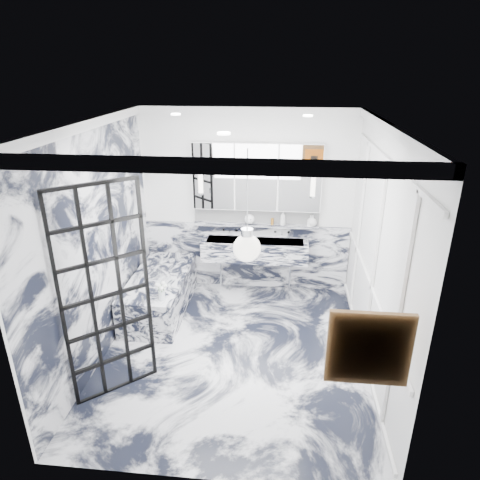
# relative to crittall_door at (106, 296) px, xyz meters

# --- Properties ---
(floor) EXTENTS (3.60, 3.60, 0.00)m
(floor) POSITION_rel_crittall_door_xyz_m (1.21, 0.76, -1.17)
(floor) COLOR silver
(floor) RESTS_ON ground
(ceiling) EXTENTS (3.60, 3.60, 0.00)m
(ceiling) POSITION_rel_crittall_door_xyz_m (1.21, 0.76, 1.63)
(ceiling) COLOR white
(ceiling) RESTS_ON wall_back
(wall_back) EXTENTS (3.60, 0.00, 3.60)m
(wall_back) POSITION_rel_crittall_door_xyz_m (1.21, 2.56, 0.23)
(wall_back) COLOR white
(wall_back) RESTS_ON floor
(wall_front) EXTENTS (3.60, 0.00, 3.60)m
(wall_front) POSITION_rel_crittall_door_xyz_m (1.21, -1.04, 0.23)
(wall_front) COLOR white
(wall_front) RESTS_ON floor
(wall_left) EXTENTS (0.00, 3.60, 3.60)m
(wall_left) POSITION_rel_crittall_door_xyz_m (-0.39, 0.76, 0.23)
(wall_left) COLOR white
(wall_left) RESTS_ON floor
(wall_right) EXTENTS (0.00, 3.60, 3.60)m
(wall_right) POSITION_rel_crittall_door_xyz_m (2.81, 0.76, 0.23)
(wall_right) COLOR white
(wall_right) RESTS_ON floor
(marble_clad_back) EXTENTS (3.18, 0.05, 1.05)m
(marble_clad_back) POSITION_rel_crittall_door_xyz_m (1.21, 2.54, -0.64)
(marble_clad_back) COLOR silver
(marble_clad_back) RESTS_ON floor
(marble_clad_left) EXTENTS (0.02, 3.56, 2.68)m
(marble_clad_left) POSITION_rel_crittall_door_xyz_m (-0.38, 0.76, 0.17)
(marble_clad_left) COLOR silver
(marble_clad_left) RESTS_ON floor
(panel_molding) EXTENTS (0.03, 3.40, 2.30)m
(panel_molding) POSITION_rel_crittall_door_xyz_m (2.79, 0.76, 0.13)
(panel_molding) COLOR white
(panel_molding) RESTS_ON floor
(soap_bottle_a) EXTENTS (0.11, 0.11, 0.23)m
(soap_bottle_a) POSITION_rel_crittall_door_xyz_m (1.76, 2.47, 0.04)
(soap_bottle_a) COLOR #8C5919
(soap_bottle_a) RESTS_ON ledge
(soap_bottle_b) EXTENTS (0.09, 0.09, 0.17)m
(soap_bottle_b) POSITION_rel_crittall_door_xyz_m (2.18, 2.47, 0.01)
(soap_bottle_b) COLOR #4C4C51
(soap_bottle_b) RESTS_ON ledge
(soap_bottle_c) EXTENTS (0.16, 0.16, 0.17)m
(soap_bottle_c) POSITION_rel_crittall_door_xyz_m (2.21, 2.47, 0.01)
(soap_bottle_c) COLOR silver
(soap_bottle_c) RESTS_ON ledge
(face_pot) EXTENTS (0.16, 0.16, 0.16)m
(face_pot) POSITION_rel_crittall_door_xyz_m (1.26, 2.47, -0.00)
(face_pot) COLOR white
(face_pot) RESTS_ON ledge
(amber_bottle) EXTENTS (0.04, 0.04, 0.10)m
(amber_bottle) POSITION_rel_crittall_door_xyz_m (1.60, 2.47, -0.03)
(amber_bottle) COLOR #8C5919
(amber_bottle) RESTS_ON ledge
(flower_vase) EXTENTS (0.09, 0.09, 0.12)m
(flower_vase) POSITION_rel_crittall_door_xyz_m (0.26, 1.02, -0.56)
(flower_vase) COLOR silver
(flower_vase) RESTS_ON bathtub
(crittall_door) EXTENTS (0.69, 0.60, 2.33)m
(crittall_door) POSITION_rel_crittall_door_xyz_m (0.00, 0.00, 0.00)
(crittall_door) COLOR black
(crittall_door) RESTS_ON floor
(artwork) EXTENTS (0.51, 0.05, 0.51)m
(artwork) POSITION_rel_crittall_door_xyz_m (2.41, -1.00, 0.27)
(artwork) COLOR #C85814
(artwork) RESTS_ON wall_front
(pendant_light) EXTENTS (0.23, 0.23, 0.23)m
(pendant_light) POSITION_rel_crittall_door_xyz_m (1.46, -0.37, 0.75)
(pendant_light) COLOR white
(pendant_light) RESTS_ON ceiling
(trough_sink) EXTENTS (1.60, 0.45, 0.30)m
(trough_sink) POSITION_rel_crittall_door_xyz_m (1.36, 2.32, -0.44)
(trough_sink) COLOR silver
(trough_sink) RESTS_ON wall_back
(ledge) EXTENTS (1.90, 0.14, 0.04)m
(ledge) POSITION_rel_crittall_door_xyz_m (1.36, 2.48, -0.10)
(ledge) COLOR silver
(ledge) RESTS_ON wall_back
(subway_tile) EXTENTS (1.90, 0.03, 0.23)m
(subway_tile) POSITION_rel_crittall_door_xyz_m (1.36, 2.55, 0.04)
(subway_tile) COLOR white
(subway_tile) RESTS_ON wall_back
(mirror_cabinet) EXTENTS (1.90, 0.16, 1.00)m
(mirror_cabinet) POSITION_rel_crittall_door_xyz_m (1.36, 2.49, 0.65)
(mirror_cabinet) COLOR white
(mirror_cabinet) RESTS_ON wall_back
(sconce_left) EXTENTS (0.07, 0.07, 0.40)m
(sconce_left) POSITION_rel_crittall_door_xyz_m (0.54, 2.39, 0.61)
(sconce_left) COLOR white
(sconce_left) RESTS_ON mirror_cabinet
(sconce_right) EXTENTS (0.07, 0.07, 0.40)m
(sconce_right) POSITION_rel_crittall_door_xyz_m (2.18, 2.39, 0.61)
(sconce_right) COLOR white
(sconce_right) RESTS_ON mirror_cabinet
(bathtub) EXTENTS (0.75, 1.65, 0.55)m
(bathtub) POSITION_rel_crittall_door_xyz_m (0.03, 1.66, -0.89)
(bathtub) COLOR silver
(bathtub) RESTS_ON floor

